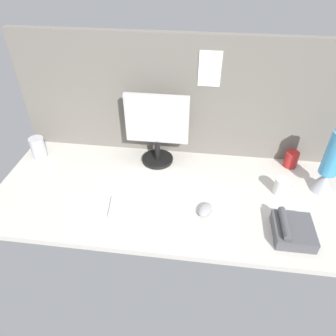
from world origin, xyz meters
The scene contains 10 objects.
ground_plane centered at (0.00, 0.00, -1.50)cm, with size 180.00×80.00×3.00cm, color beige.
cubicle_wall_back centered at (0.02, 37.50, 34.08)cm, with size 180.00×5.50×68.12cm.
monitor centered at (-10.09, 25.10, 21.88)cm, with size 34.49×18.00×40.83cm.
keyboard centered at (-8.42, -14.71, 1.00)cm, with size 37.00×13.00×2.00cm, color silver.
mouse centered at (18.84, -13.59, 1.70)cm, with size 5.60×9.60×3.40cm, color #99999E.
mug_red_plastic centered at (65.53, 29.13, 4.66)cm, with size 7.38×7.38×9.33cm.
mug_steel centered at (-79.77, 19.51, 6.28)cm, with size 8.35×8.35×12.57cm.
mug_ceramic_white centered at (56.49, 5.04, 4.54)cm, with size 9.95×6.67×9.02cm.
lava_lamp centered at (78.23, 11.00, 16.23)cm, with size 11.82×11.82×38.69cm.
desk_phone centered at (57.33, -22.60, 3.19)cm, with size 17.08×19.07×8.80cm.
Camera 1 is at (14.72, -118.57, 108.62)cm, focal length 33.09 mm.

